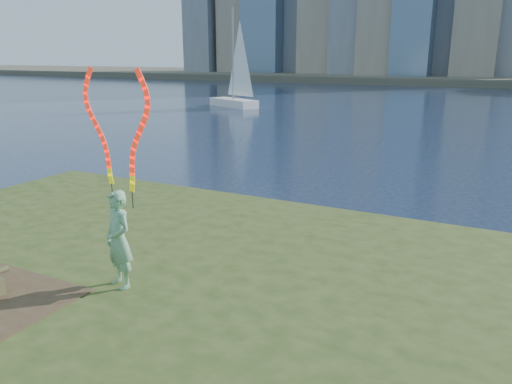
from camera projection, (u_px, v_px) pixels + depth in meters
The scene contains 5 objects.
ground at pixel (182, 299), 10.16m from camera, with size 320.00×320.00×0.00m, color #19253E.
grassy_knoll at pixel (98, 339), 8.11m from camera, with size 20.00×18.00×0.80m.
far_shore at pixel (487, 78), 91.27m from camera, with size 320.00×40.00×1.20m, color #4F4A3A.
woman_with_ribbons at pixel (118, 211), 8.59m from camera, with size 1.99×0.76×4.13m.
sailboat at pixel (235, 90), 46.93m from camera, with size 5.85×4.00×9.04m.
Camera 1 is at (5.60, -7.48, 4.80)m, focal length 35.00 mm.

